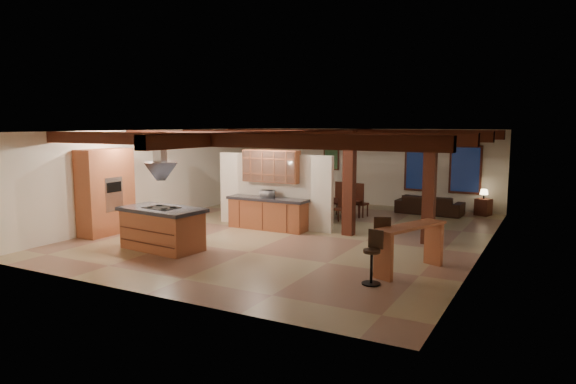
# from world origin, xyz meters

# --- Properties ---
(ground) EXTENTS (12.00, 12.00, 0.00)m
(ground) POSITION_xyz_m (0.00, 0.00, 0.00)
(ground) COLOR tan
(ground) RESTS_ON ground
(room_walls) EXTENTS (12.00, 12.00, 12.00)m
(room_walls) POSITION_xyz_m (0.00, 0.00, 1.78)
(room_walls) COLOR white
(room_walls) RESTS_ON ground
(ceiling_beams) EXTENTS (10.00, 12.00, 0.28)m
(ceiling_beams) POSITION_xyz_m (0.00, 0.00, 2.76)
(ceiling_beams) COLOR #401B10
(ceiling_beams) RESTS_ON room_walls
(timber_posts) EXTENTS (2.50, 0.30, 2.90)m
(timber_posts) POSITION_xyz_m (2.50, 0.50, 1.76)
(timber_posts) COLOR #401B10
(timber_posts) RESTS_ON ground
(partition_wall) EXTENTS (3.80, 0.18, 2.20)m
(partition_wall) POSITION_xyz_m (-1.00, 0.50, 1.10)
(partition_wall) COLOR white
(partition_wall) RESTS_ON ground
(pantry_cabinet) EXTENTS (0.67, 1.60, 2.40)m
(pantry_cabinet) POSITION_xyz_m (-4.67, -2.60, 1.20)
(pantry_cabinet) COLOR #9B5432
(pantry_cabinet) RESTS_ON ground
(back_counter) EXTENTS (2.50, 0.66, 0.94)m
(back_counter) POSITION_xyz_m (-1.00, 0.11, 0.48)
(back_counter) COLOR #9B5432
(back_counter) RESTS_ON ground
(upper_display_cabinet) EXTENTS (1.80, 0.36, 0.95)m
(upper_display_cabinet) POSITION_xyz_m (-1.00, 0.31, 1.85)
(upper_display_cabinet) COLOR #9B5432
(upper_display_cabinet) RESTS_ON partition_wall
(range_hood) EXTENTS (1.10, 1.10, 1.40)m
(range_hood) POSITION_xyz_m (-2.05, -3.24, 1.78)
(range_hood) COLOR silver
(range_hood) RESTS_ON room_walls
(back_windows) EXTENTS (2.70, 0.07, 1.70)m
(back_windows) POSITION_xyz_m (2.80, 5.93, 1.50)
(back_windows) COLOR #401B10
(back_windows) RESTS_ON room_walls
(framed_art) EXTENTS (0.65, 0.05, 0.85)m
(framed_art) POSITION_xyz_m (-1.50, 5.94, 1.70)
(framed_art) COLOR #401B10
(framed_art) RESTS_ON room_walls
(recessed_cans) EXTENTS (3.16, 2.46, 0.03)m
(recessed_cans) POSITION_xyz_m (-2.53, -1.93, 2.87)
(recessed_cans) COLOR silver
(recessed_cans) RESTS_ON room_walls
(kitchen_island) EXTENTS (2.23, 1.34, 1.06)m
(kitchen_island) POSITION_xyz_m (-2.05, -3.24, 0.53)
(kitchen_island) COLOR #9B5432
(kitchen_island) RESTS_ON ground
(dining_table) EXTENTS (1.80, 1.19, 0.59)m
(dining_table) POSITION_xyz_m (-0.04, 2.77, 0.29)
(dining_table) COLOR #39160E
(dining_table) RESTS_ON ground
(sofa) EXTENTS (2.27, 0.98, 0.65)m
(sofa) POSITION_xyz_m (2.63, 4.95, 0.32)
(sofa) COLOR black
(sofa) RESTS_ON ground
(microwave) EXTENTS (0.44, 0.34, 0.22)m
(microwave) POSITION_xyz_m (-1.00, 0.11, 1.05)
(microwave) COLOR silver
(microwave) RESTS_ON back_counter
(bar_counter) EXTENTS (1.15, 1.95, 1.00)m
(bar_counter) POSITION_xyz_m (3.87, -2.29, 0.68)
(bar_counter) COLOR #9B5432
(bar_counter) RESTS_ON ground
(side_table) EXTENTS (0.57, 0.57, 0.57)m
(side_table) POSITION_xyz_m (4.30, 5.56, 0.28)
(side_table) COLOR #401B10
(side_table) RESTS_ON ground
(table_lamp) EXTENTS (0.28, 0.28, 0.33)m
(table_lamp) POSITION_xyz_m (4.30, 5.56, 0.80)
(table_lamp) COLOR black
(table_lamp) RESTS_ON side_table
(bar_stool_a) EXTENTS (0.37, 0.38, 1.05)m
(bar_stool_a) POSITION_xyz_m (3.45, -3.46, 0.53)
(bar_stool_a) COLOR black
(bar_stool_a) RESTS_ON ground
(bar_stool_b) EXTENTS (0.45, 0.46, 1.19)m
(bar_stool_b) POSITION_xyz_m (3.43, -2.79, 0.60)
(bar_stool_b) COLOR black
(bar_stool_b) RESTS_ON ground
(dining_chairs) EXTENTS (1.98, 1.98, 1.15)m
(dining_chairs) POSITION_xyz_m (-0.04, 2.77, 0.58)
(dining_chairs) COLOR #401B10
(dining_chairs) RESTS_ON ground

